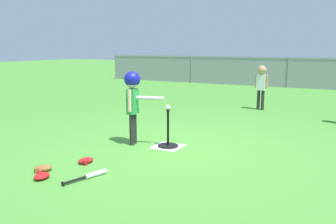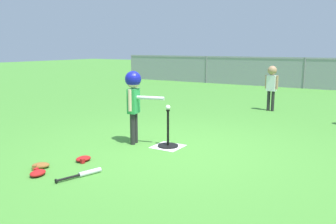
{
  "view_description": "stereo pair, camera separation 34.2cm",
  "coord_description": "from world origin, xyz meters",
  "px_view_note": "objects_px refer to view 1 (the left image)",
  "views": [
    {
      "loc": [
        2.25,
        -4.6,
        1.54
      ],
      "look_at": [
        -0.23,
        0.12,
        0.55
      ],
      "focal_mm": 37.82,
      "sensor_mm": 36.0,
      "label": 1
    },
    {
      "loc": [
        2.55,
        -4.43,
        1.54
      ],
      "look_at": [
        -0.23,
        0.12,
        0.55
      ],
      "focal_mm": 37.82,
      "sensor_mm": 36.0,
      "label": 2
    }
  ],
  "objects_px": {
    "fielder_deep_right": "(261,81)",
    "glove_tossed_aside": "(86,161)",
    "batter_child": "(133,93)",
    "glove_by_plate": "(43,168)",
    "spare_bat_silver": "(91,175)",
    "glove_near_bats": "(42,176)",
    "baseball_on_tee": "(168,107)",
    "batting_tee": "(168,141)"
  },
  "relations": [
    {
      "from": "fielder_deep_right",
      "to": "glove_tossed_aside",
      "type": "height_order",
      "value": "fielder_deep_right"
    },
    {
      "from": "batter_child",
      "to": "glove_by_plate",
      "type": "xyz_separation_m",
      "value": [
        -0.33,
        -1.58,
        -0.8
      ]
    },
    {
      "from": "spare_bat_silver",
      "to": "glove_near_bats",
      "type": "distance_m",
      "value": 0.58
    },
    {
      "from": "spare_bat_silver",
      "to": "glove_tossed_aside",
      "type": "relative_size",
      "value": 2.39
    },
    {
      "from": "glove_near_bats",
      "to": "batter_child",
      "type": "bearing_deg",
      "value": 85.75
    },
    {
      "from": "baseball_on_tee",
      "to": "glove_tossed_aside",
      "type": "height_order",
      "value": "baseball_on_tee"
    },
    {
      "from": "batting_tee",
      "to": "glove_tossed_aside",
      "type": "height_order",
      "value": "batting_tee"
    },
    {
      "from": "batter_child",
      "to": "spare_bat_silver",
      "type": "distance_m",
      "value": 1.72
    },
    {
      "from": "batter_child",
      "to": "fielder_deep_right",
      "type": "bearing_deg",
      "value": 75.85
    },
    {
      "from": "batter_child",
      "to": "fielder_deep_right",
      "type": "xyz_separation_m",
      "value": [
        1.04,
        4.11,
        -0.13
      ]
    },
    {
      "from": "spare_bat_silver",
      "to": "glove_near_bats",
      "type": "relative_size",
      "value": 2.31
    },
    {
      "from": "fielder_deep_right",
      "to": "spare_bat_silver",
      "type": "relative_size",
      "value": 1.88
    },
    {
      "from": "glove_by_plate",
      "to": "glove_near_bats",
      "type": "xyz_separation_m",
      "value": [
        0.2,
        -0.2,
        0.0
      ]
    },
    {
      "from": "batter_child",
      "to": "spare_bat_silver",
      "type": "xyz_separation_m",
      "value": [
        0.36,
        -1.48,
        -0.8
      ]
    },
    {
      "from": "batting_tee",
      "to": "baseball_on_tee",
      "type": "distance_m",
      "value": 0.53
    },
    {
      "from": "glove_by_plate",
      "to": "glove_tossed_aside",
      "type": "distance_m",
      "value": 0.56
    },
    {
      "from": "batting_tee",
      "to": "glove_near_bats",
      "type": "relative_size",
      "value": 2.33
    },
    {
      "from": "baseball_on_tee",
      "to": "glove_tossed_aside",
      "type": "xyz_separation_m",
      "value": [
        -0.61,
        -1.22,
        -0.59
      ]
    },
    {
      "from": "baseball_on_tee",
      "to": "fielder_deep_right",
      "type": "bearing_deg",
      "value": 83.06
    },
    {
      "from": "baseball_on_tee",
      "to": "fielder_deep_right",
      "type": "height_order",
      "value": "fielder_deep_right"
    },
    {
      "from": "glove_near_bats",
      "to": "glove_tossed_aside",
      "type": "xyz_separation_m",
      "value": [
        0.08,
        0.69,
        0.0
      ]
    },
    {
      "from": "baseball_on_tee",
      "to": "fielder_deep_right",
      "type": "distance_m",
      "value": 4.01
    },
    {
      "from": "glove_by_plate",
      "to": "glove_near_bats",
      "type": "bearing_deg",
      "value": -45.4
    },
    {
      "from": "batter_child",
      "to": "glove_tossed_aside",
      "type": "relative_size",
      "value": 4.81
    },
    {
      "from": "baseball_on_tee",
      "to": "glove_tossed_aside",
      "type": "distance_m",
      "value": 1.48
    },
    {
      "from": "batter_child",
      "to": "spare_bat_silver",
      "type": "height_order",
      "value": "batter_child"
    },
    {
      "from": "fielder_deep_right",
      "to": "glove_near_bats",
      "type": "xyz_separation_m",
      "value": [
        -1.17,
        -5.88,
        -0.67
      ]
    },
    {
      "from": "fielder_deep_right",
      "to": "glove_by_plate",
      "type": "xyz_separation_m",
      "value": [
        -1.36,
        -5.69,
        -0.67
      ]
    },
    {
      "from": "glove_tossed_aside",
      "to": "batting_tee",
      "type": "bearing_deg",
      "value": 63.49
    },
    {
      "from": "baseball_on_tee",
      "to": "glove_by_plate",
      "type": "distance_m",
      "value": 2.01
    },
    {
      "from": "batting_tee",
      "to": "baseball_on_tee",
      "type": "relative_size",
      "value": 7.9
    },
    {
      "from": "batter_child",
      "to": "glove_by_plate",
      "type": "bearing_deg",
      "value": -101.72
    },
    {
      "from": "fielder_deep_right",
      "to": "glove_tossed_aside",
      "type": "xyz_separation_m",
      "value": [
        -1.09,
        -5.2,
        -0.67
      ]
    },
    {
      "from": "fielder_deep_right",
      "to": "glove_by_plate",
      "type": "bearing_deg",
      "value": -103.48
    },
    {
      "from": "glove_tossed_aside",
      "to": "batter_child",
      "type": "bearing_deg",
      "value": 87.08
    },
    {
      "from": "fielder_deep_right",
      "to": "glove_tossed_aside",
      "type": "distance_m",
      "value": 5.35
    },
    {
      "from": "spare_bat_silver",
      "to": "glove_near_bats",
      "type": "bearing_deg",
      "value": -148.84
    },
    {
      "from": "glove_near_bats",
      "to": "baseball_on_tee",
      "type": "bearing_deg",
      "value": 70.25
    },
    {
      "from": "baseball_on_tee",
      "to": "glove_by_plate",
      "type": "bearing_deg",
      "value": -117.26
    },
    {
      "from": "batter_child",
      "to": "spare_bat_silver",
      "type": "relative_size",
      "value": 2.02
    },
    {
      "from": "batter_child",
      "to": "glove_tossed_aside",
      "type": "distance_m",
      "value": 1.35
    },
    {
      "from": "batting_tee",
      "to": "spare_bat_silver",
      "type": "distance_m",
      "value": 1.62
    }
  ]
}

